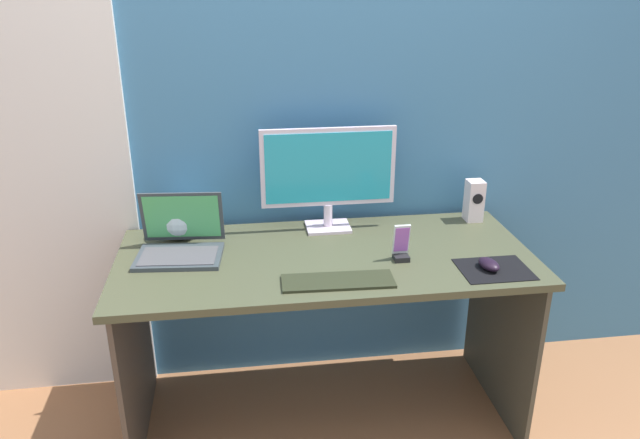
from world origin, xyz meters
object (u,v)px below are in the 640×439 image
at_px(monitor, 328,173).
at_px(phone_in_dock, 401,247).
at_px(laptop, 180,243).
at_px(mouse, 489,264).
at_px(speaker_right, 474,201).
at_px(keyboard_external, 338,281).
at_px(fishbowl, 180,217).

height_order(monitor, phone_in_dock, monitor).
bearing_deg(laptop, mouse, -14.42).
xyz_separation_m(speaker_right, laptop, (-1.21, -0.18, -0.04)).
bearing_deg(mouse, keyboard_external, 171.39).
bearing_deg(speaker_right, monitor, -179.44).
height_order(monitor, fishbowl, monitor).
distance_m(laptop, mouse, 1.13).
relative_size(fishbowl, keyboard_external, 0.47).
relative_size(speaker_right, laptop, 0.53).
bearing_deg(keyboard_external, monitor, 87.66).
bearing_deg(laptop, fishbowl, 93.08).
distance_m(laptop, fishbowl, 0.17).
relative_size(monitor, mouse, 5.43).
bearing_deg(laptop, phone_in_dock, -11.09).
relative_size(keyboard_external, phone_in_dock, 2.77).
xyz_separation_m(monitor, speaker_right, (0.63, 0.01, -0.15)).
distance_m(fishbowl, phone_in_dock, 0.88).
bearing_deg(monitor, laptop, -163.90).
bearing_deg(mouse, monitor, 127.63).
relative_size(monitor, speaker_right, 3.08).
height_order(laptop, keyboard_external, laptop).
distance_m(fishbowl, mouse, 1.20).
xyz_separation_m(monitor, mouse, (0.51, -0.45, -0.22)).
relative_size(monitor, keyboard_external, 1.41).
distance_m(monitor, mouse, 0.72).
xyz_separation_m(monitor, fishbowl, (-0.60, -0.00, -0.15)).
distance_m(fishbowl, keyboard_external, 0.74).
bearing_deg(fishbowl, speaker_right, 0.39).
bearing_deg(speaker_right, phone_in_dock, -140.47).
height_order(laptop, phone_in_dock, laptop).
distance_m(speaker_right, phone_in_dock, 0.53).
bearing_deg(phone_in_dock, speaker_right, 39.53).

